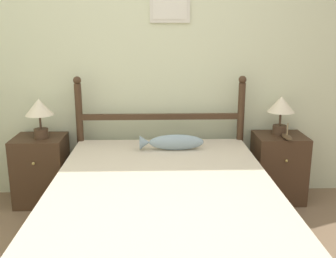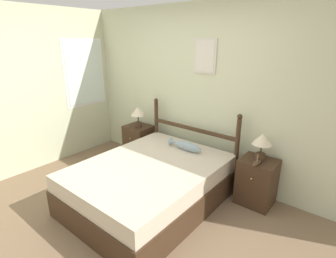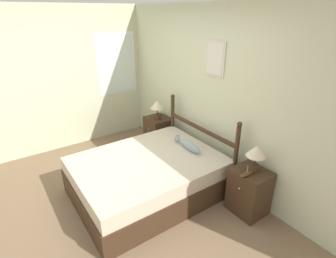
# 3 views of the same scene
# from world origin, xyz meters

# --- Properties ---
(wall_back) EXTENTS (6.40, 0.08, 2.55)m
(wall_back) POSITION_xyz_m (0.00, 1.73, 1.28)
(wall_back) COLOR beige
(wall_back) RESTS_ON ground_plane
(bed) EXTENTS (1.52, 1.98, 0.56)m
(bed) POSITION_xyz_m (0.05, 0.60, 0.28)
(bed) COLOR #3D2819
(bed) RESTS_ON ground_plane
(headboard) EXTENTS (1.53, 0.07, 1.14)m
(headboard) POSITION_xyz_m (0.05, 1.56, 0.63)
(headboard) COLOR #3D2819
(headboard) RESTS_ON ground_plane
(nightstand_left) EXTENTS (0.44, 0.41, 0.62)m
(nightstand_left) POSITION_xyz_m (-1.03, 1.48, 0.31)
(nightstand_left) COLOR #3D2819
(nightstand_left) RESTS_ON ground_plane
(nightstand_right) EXTENTS (0.44, 0.41, 0.62)m
(nightstand_right) POSITION_xyz_m (1.13, 1.48, 0.31)
(nightstand_right) COLOR #3D2819
(nightstand_right) RESTS_ON ground_plane
(table_lamp_left) EXTENTS (0.24, 0.24, 0.35)m
(table_lamp_left) POSITION_xyz_m (-1.00, 1.45, 0.86)
(table_lamp_left) COLOR #422D1E
(table_lamp_left) RESTS_ON nightstand_left
(table_lamp_right) EXTENTS (0.24, 0.24, 0.35)m
(table_lamp_right) POSITION_xyz_m (1.12, 1.50, 0.86)
(table_lamp_right) COLOR #422D1E
(table_lamp_right) RESTS_ON nightstand_right
(model_boat) EXTENTS (0.07, 0.22, 0.14)m
(model_boat) POSITION_xyz_m (1.14, 1.35, 0.64)
(model_boat) COLOR #4C3823
(model_boat) RESTS_ON nightstand_right
(fish_pillow) EXTENTS (0.53, 0.12, 0.13)m
(fish_pillow) POSITION_xyz_m (0.13, 1.26, 0.62)
(fish_pillow) COLOR #8499A3
(fish_pillow) RESTS_ON bed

